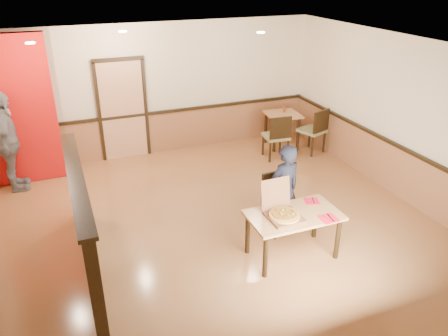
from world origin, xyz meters
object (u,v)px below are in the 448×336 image
Objects in this scene: side_table at (282,121)px; diner_chair at (278,200)px; diner at (284,191)px; passerby at (8,143)px; condiment at (284,109)px; pizza_box at (283,213)px; main_table at (293,220)px; side_chair_left at (277,135)px; side_chair_right at (315,129)px.

diner_chair is at bearing -119.53° from side_table.
passerby reaches higher than diner.
side_table is 0.28m from condiment.
diner is 0.66m from pizza_box.
main_table is at bearing -1.64° from pizza_box.
main_table is 3.47m from side_chair_left.
side_table is at bearing -133.43° from condiment.
passerby is at bearing -48.84° from diner.
main_table is 1.61× the size of side_table.
condiment is (0.54, 0.71, 0.31)m from side_chair_left.
side_chair_right is at bearing -61.19° from condiment.
diner_chair is 3.52m from side_table.
main_table is 9.30× the size of condiment.
diner_chair is at bearing 78.61° from main_table.
side_chair_left is 0.78m from side_table.
diner_chair is 2.75m from side_chair_left.
passerby is (-3.92, 3.14, 0.19)m from diner.
pizza_box is (-0.33, -0.72, 0.24)m from diner_chair.
condiment is at bearing 59.40° from pizza_box.
side_chair_left reaches higher than diner_chair.
side_chair_right is (0.93, 0.00, 0.01)m from side_chair_left.
passerby is 3.45× the size of pizza_box.
side_chair_right is 1.88× the size of pizza_box.
side_table is 4.31m from pizza_box.
side_chair_left is at bearing 61.45° from pizza_box.
pizza_box reaches higher than condiment.
condiment is (5.73, 0.15, -0.08)m from passerby.
condiment is at bearing 46.57° from side_table.
side_chair_right is 7.27× the size of condiment.
side_chair_left is 0.67× the size of diner.
diner is (0.00, -0.15, 0.23)m from diner_chair.
side_chair_right is 4.06m from pizza_box.
passerby is at bearing 139.74° from diner_chair.
pizza_box reaches higher than side_chair_right.
side_chair_right is 1.26× the size of side_table.
condiment is at bearing -128.88° from diner.
passerby is at bearing 135.72° from main_table.
pizza_box is 4.43m from condiment.
side_chair_right reaches higher than side_chair_left.
pizza_box is at bearing -118.64° from side_table.
side_chair_right reaches higher than diner_chair.
diner is at bearing -129.66° from passerby.
main_table is 0.74m from diner_chair.
side_chair_left is 0.95m from condiment.
side_chair_right is 0.78m from side_table.
diner is at bearing 68.79° from side_chair_left.
side_chair_right is at bearing -52.64° from side_table.
diner is 3.76m from condiment.
side_table is at bearing 57.65° from diner_chair.
diner reaches higher than side_chair_right.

